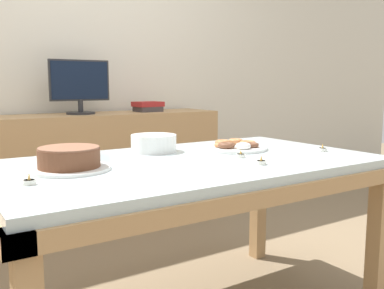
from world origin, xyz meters
name	(u,v)px	position (x,y,z in m)	size (l,w,h in m)	color
wall_back	(61,49)	(0.00, 1.78, 1.30)	(8.00, 0.10, 2.60)	silver
dining_table	(190,180)	(0.00, 0.00, 0.64)	(1.60, 0.91, 0.73)	silver
sideboard	(78,172)	(0.00, 1.48, 0.41)	(2.14, 0.44, 0.83)	tan
computer_monitor	(80,87)	(0.04, 1.48, 1.02)	(0.42, 0.20, 0.38)	#262628
book_stack	(148,106)	(0.56, 1.48, 0.87)	(0.22, 0.18, 0.08)	#3F3838
cake_chocolate_round	(69,160)	(-0.49, 0.05, 0.77)	(0.30, 0.30, 0.09)	white
pastry_platter	(234,146)	(0.33, 0.12, 0.74)	(0.32, 0.32, 0.04)	white
plate_stack	(154,143)	(-0.03, 0.27, 0.77)	(0.21, 0.21, 0.08)	white
tealight_near_cakes	(29,182)	(-0.66, -0.11, 0.74)	(0.04, 0.04, 0.04)	silver
tealight_near_front	(261,162)	(0.18, -0.24, 0.74)	(0.04, 0.04, 0.04)	silver
tealight_centre	(241,155)	(0.21, -0.08, 0.74)	(0.04, 0.04, 0.04)	silver
tealight_left_edge	(322,149)	(0.64, -0.15, 0.74)	(0.04, 0.04, 0.04)	silver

